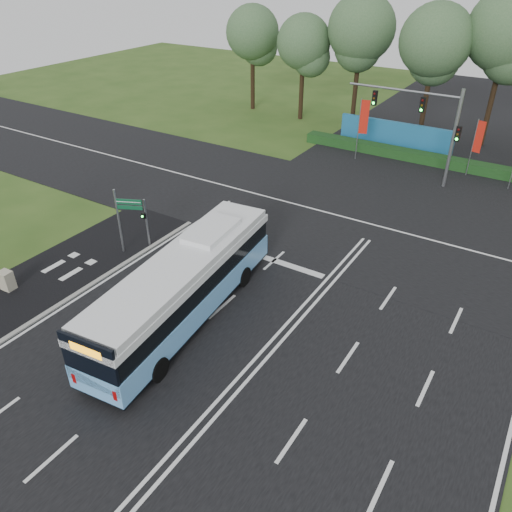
% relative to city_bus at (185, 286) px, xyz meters
% --- Properties ---
extents(ground, '(120.00, 120.00, 0.00)m').
position_rel_city_bus_xyz_m(ground, '(4.27, 1.47, -1.78)').
color(ground, '#30501A').
rests_on(ground, ground).
extents(road_main, '(20.00, 120.00, 0.04)m').
position_rel_city_bus_xyz_m(road_main, '(4.27, 1.47, -1.76)').
color(road_main, black).
rests_on(road_main, ground).
extents(road_cross, '(120.00, 14.00, 0.05)m').
position_rel_city_bus_xyz_m(road_cross, '(4.27, 13.47, -1.76)').
color(road_cross, black).
rests_on(road_cross, ground).
extents(bike_path, '(5.00, 18.00, 0.06)m').
position_rel_city_bus_xyz_m(bike_path, '(-8.23, -1.53, -1.75)').
color(bike_path, black).
rests_on(bike_path, ground).
extents(kerb_strip, '(0.25, 18.00, 0.12)m').
position_rel_city_bus_xyz_m(kerb_strip, '(-5.83, -1.53, -1.72)').
color(kerb_strip, gray).
rests_on(kerb_strip, ground).
extents(city_bus, '(3.83, 12.52, 3.54)m').
position_rel_city_bus_xyz_m(city_bus, '(0.00, 0.00, 0.00)').
color(city_bus, '#68AFF1').
rests_on(city_bus, ground).
extents(pedestrian_signal, '(0.27, 0.40, 2.99)m').
position_rel_city_bus_xyz_m(pedestrian_signal, '(-6.08, 3.99, -0.15)').
color(pedestrian_signal, gray).
rests_on(pedestrian_signal, ground).
extents(street_sign, '(1.40, 0.70, 3.91)m').
position_rel_city_bus_xyz_m(street_sign, '(-6.56, 2.86, 0.69)').
color(street_sign, gray).
rests_on(street_sign, ground).
extents(utility_cabinet, '(0.68, 0.58, 1.08)m').
position_rel_city_bus_xyz_m(utility_cabinet, '(-9.12, -3.12, -1.24)').
color(utility_cabinet, '#B1A88E').
rests_on(utility_cabinet, ground).
extents(banner_flag_left, '(0.72, 0.21, 4.98)m').
position_rel_city_bus_xyz_m(banner_flag_left, '(-1.14, 23.83, 1.45)').
color(banner_flag_left, gray).
rests_on(banner_flag_left, ground).
extents(banner_flag_mid, '(0.64, 0.20, 4.39)m').
position_rel_city_bus_xyz_m(banner_flag_mid, '(7.43, 24.97, 1.09)').
color(banner_flag_mid, gray).
rests_on(banner_flag_mid, ground).
extents(traffic_light_gantry, '(8.41, 0.28, 7.00)m').
position_rel_city_bus_xyz_m(traffic_light_gantry, '(4.48, 21.97, 2.88)').
color(traffic_light_gantry, gray).
rests_on(traffic_light_gantry, ground).
extents(hedge, '(22.00, 1.20, 0.80)m').
position_rel_city_bus_xyz_m(hedge, '(4.27, 25.97, -1.38)').
color(hedge, '#173613').
rests_on(hedge, ground).
extents(blue_hoarding, '(10.00, 0.30, 2.20)m').
position_rel_city_bus_xyz_m(blue_hoarding, '(0.27, 28.47, -0.68)').
color(blue_hoarding, '#1B6293').
rests_on(blue_hoarding, ground).
extents(eucalyptus_row, '(48.32, 8.97, 12.72)m').
position_rel_city_bus_xyz_m(eucalyptus_row, '(5.92, 32.33, 6.82)').
color(eucalyptus_row, black).
rests_on(eucalyptus_row, ground).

